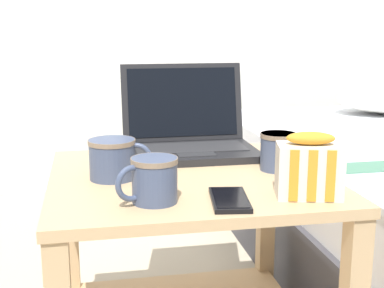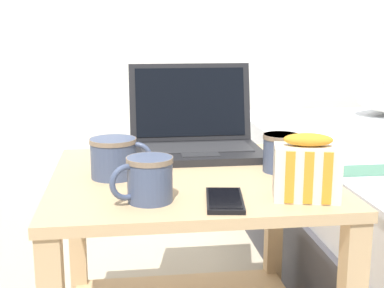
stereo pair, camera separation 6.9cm
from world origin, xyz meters
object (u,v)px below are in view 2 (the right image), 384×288
(mug_mid_center, at_px, (115,155))
(cell_phone, at_px, (225,200))
(snack_bag, at_px, (307,170))
(laptop, at_px, (195,135))
(mug_front_left, at_px, (283,151))
(mug_front_right, at_px, (148,177))

(mug_mid_center, relative_size, cell_phone, 0.94)
(snack_bag, bearing_deg, mug_mid_center, 150.78)
(mug_mid_center, relative_size, snack_bag, 1.00)
(laptop, bearing_deg, mug_front_left, -51.43)
(laptop, bearing_deg, cell_phone, -89.86)
(cell_phone, bearing_deg, mug_front_right, 169.75)
(mug_front_right, xyz_separation_m, snack_bag, (0.30, -0.02, 0.01))
(mug_front_left, bearing_deg, snack_bag, -93.80)
(laptop, relative_size, snack_bag, 2.42)
(laptop, distance_m, snack_bag, 0.44)
(mug_front_left, xyz_separation_m, snack_bag, (-0.01, -0.20, 0.01))
(mug_front_left, relative_size, mug_front_right, 0.90)
(laptop, distance_m, cell_phone, 0.42)
(laptop, height_order, mug_front_right, laptop)
(mug_front_right, height_order, snack_bag, snack_bag)
(mug_front_right, bearing_deg, cell_phone, -10.25)
(cell_phone, bearing_deg, mug_front_left, 49.02)
(snack_bag, height_order, cell_phone, snack_bag)
(laptop, xyz_separation_m, mug_front_right, (-0.14, -0.39, 0.00))
(mug_mid_center, bearing_deg, mug_front_left, -1.27)
(mug_mid_center, distance_m, cell_phone, 0.30)
(laptop, xyz_separation_m, mug_mid_center, (-0.21, -0.21, 0.00))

